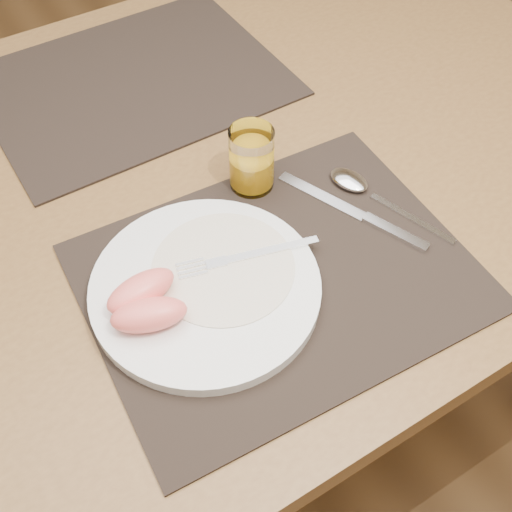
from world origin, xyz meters
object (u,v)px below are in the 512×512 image
Objects in this scene: table at (195,210)px; knife at (364,217)px; plate at (205,288)px; juice_glass at (252,162)px; placemat_far at (133,82)px; fork at (236,258)px; placemat_near at (279,276)px; spoon at (358,185)px.

knife is at bearing -53.86° from table.
juice_glass is at bearing 41.89° from plate.
fork reaches higher than placemat_far.
placemat_near is at bearing -44.24° from fork.
juice_glass is (-0.09, 0.13, 0.04)m from knife.
plate is at bearing -138.11° from juice_glass.
spoon is at bearing 21.56° from placemat_near.
table is 0.16m from juice_glass.
placemat_near is 2.38× the size of spoon.
placemat_far is at bearing 86.15° from table.
juice_glass is (0.14, 0.13, 0.03)m from plate.
placemat_far is at bearing 107.36° from knife.
fork is (0.05, 0.01, 0.01)m from plate.
table is at bearing 90.79° from placemat_near.
plate is 0.26m from spoon.
table is 5.19× the size of plate.
juice_glass reaches higher than fork.
placemat_near is 2.60× the size of fork.
plate is 0.05m from fork.
plate reaches higher than knife.
juice_glass reaches higher than placemat_near.
juice_glass is at bearing 144.63° from spoon.
placemat_far reaches higher than table.
knife is at bearing -72.64° from placemat_far.
fork is at bearing 135.76° from placemat_near.
spoon is (0.16, -0.37, 0.01)m from placemat_far.
juice_glass is (0.06, -0.07, 0.13)m from table.
placemat_near is 1.67× the size of plate.
plate is 3.02× the size of juice_glass.
plate is (-0.10, -0.42, 0.01)m from placemat_far.
placemat_far is 0.41m from spoon.
table is at bearing 138.36° from spoon.
plate is at bearing 164.22° from placemat_near.
fork is at bearing -96.98° from placemat_far.
placemat_far is at bearing 88.46° from placemat_near.
placemat_far is 1.67× the size of plate.
table is 8.09× the size of fork.
table is 3.11× the size of placemat_near.
juice_glass is (0.09, 0.11, 0.02)m from fork.
table is 0.23m from plate.
spoon is 2.11× the size of juice_glass.
table is at bearing 66.90° from plate.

